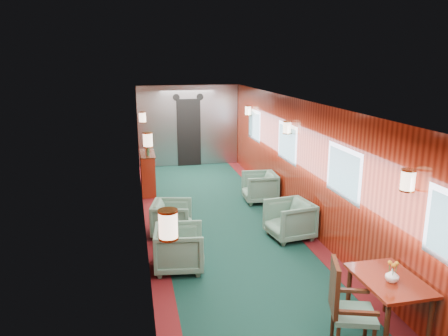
{
  "coord_description": "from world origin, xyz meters",
  "views": [
    {
      "loc": [
        -1.66,
        -6.95,
        3.15
      ],
      "look_at": [
        0.0,
        0.82,
        1.15
      ],
      "focal_mm": 35.0,
      "sensor_mm": 36.0,
      "label": 1
    }
  ],
  "objects_px": {
    "credenza": "(148,172)",
    "armchair_right_near": "(290,220)",
    "side_chair": "(345,304)",
    "dining_table": "(389,288)",
    "armchair_left_far": "(172,218)",
    "armchair_right_far": "(260,187)",
    "armchair_left_near": "(180,248)"
  },
  "relations": [
    {
      "from": "side_chair",
      "to": "armchair_right_near",
      "type": "distance_m",
      "value": 3.14
    },
    {
      "from": "credenza",
      "to": "armchair_right_far",
      "type": "xyz_separation_m",
      "value": [
        2.44,
        -1.24,
        -0.16
      ]
    },
    {
      "from": "armchair_left_near",
      "to": "side_chair",
      "type": "bearing_deg",
      "value": -139.35
    },
    {
      "from": "credenza",
      "to": "armchair_left_far",
      "type": "height_order",
      "value": "credenza"
    },
    {
      "from": "dining_table",
      "to": "armchair_right_far",
      "type": "height_order",
      "value": "dining_table"
    },
    {
      "from": "side_chair",
      "to": "armchair_right_far",
      "type": "xyz_separation_m",
      "value": [
        0.59,
        5.18,
        -0.24
      ]
    },
    {
      "from": "dining_table",
      "to": "armchair_left_far",
      "type": "distance_m",
      "value": 4.12
    },
    {
      "from": "armchair_left_far",
      "to": "armchair_right_near",
      "type": "relative_size",
      "value": 0.93
    },
    {
      "from": "credenza",
      "to": "armchair_right_far",
      "type": "height_order",
      "value": "credenza"
    },
    {
      "from": "dining_table",
      "to": "credenza",
      "type": "distance_m",
      "value": 6.73
    },
    {
      "from": "credenza",
      "to": "armchair_right_near",
      "type": "bearing_deg",
      "value": -54.64
    },
    {
      "from": "dining_table",
      "to": "armchair_left_far",
      "type": "xyz_separation_m",
      "value": [
        -2.16,
        3.49,
        -0.28
      ]
    },
    {
      "from": "dining_table",
      "to": "armchair_right_near",
      "type": "relative_size",
      "value": 1.27
    },
    {
      "from": "dining_table",
      "to": "armchair_right_far",
      "type": "bearing_deg",
      "value": 89.86
    },
    {
      "from": "side_chair",
      "to": "armchair_left_far",
      "type": "bearing_deg",
      "value": 130.34
    },
    {
      "from": "dining_table",
      "to": "armchair_right_far",
      "type": "distance_m",
      "value": 5.02
    },
    {
      "from": "dining_table",
      "to": "armchair_left_far",
      "type": "relative_size",
      "value": 1.36
    },
    {
      "from": "dining_table",
      "to": "armchair_left_far",
      "type": "height_order",
      "value": "dining_table"
    },
    {
      "from": "armchair_right_near",
      "to": "armchair_right_far",
      "type": "bearing_deg",
      "value": 169.26
    },
    {
      "from": "armchair_left_near",
      "to": "armchair_right_far",
      "type": "distance_m",
      "value": 3.59
    },
    {
      "from": "armchair_left_near",
      "to": "armchair_right_far",
      "type": "bearing_deg",
      "value": -29.83
    },
    {
      "from": "armchair_left_far",
      "to": "armchair_left_near",
      "type": "bearing_deg",
      "value": -167.91
    },
    {
      "from": "armchair_left_near",
      "to": "armchair_right_near",
      "type": "xyz_separation_m",
      "value": [
        2.07,
        0.79,
        0.0
      ]
    },
    {
      "from": "side_chair",
      "to": "armchair_right_near",
      "type": "xyz_separation_m",
      "value": [
        0.52,
        3.09,
        -0.23
      ]
    },
    {
      "from": "side_chair",
      "to": "credenza",
      "type": "bearing_deg",
      "value": 123.63
    },
    {
      "from": "armchair_left_near",
      "to": "dining_table",
      "type": "bearing_deg",
      "value": -127.74
    },
    {
      "from": "credenza",
      "to": "armchair_left_far",
      "type": "bearing_deg",
      "value": -83.52
    },
    {
      "from": "credenza",
      "to": "armchair_left_far",
      "type": "xyz_separation_m",
      "value": [
        0.31,
        -2.76,
        -0.17
      ]
    },
    {
      "from": "credenza",
      "to": "armchair_left_near",
      "type": "xyz_separation_m",
      "value": [
        0.3,
        -4.13,
        -0.15
      ]
    },
    {
      "from": "side_chair",
      "to": "armchair_right_far",
      "type": "bearing_deg",
      "value": 101.11
    },
    {
      "from": "credenza",
      "to": "armchair_right_far",
      "type": "bearing_deg",
      "value": -26.92
    },
    {
      "from": "dining_table",
      "to": "armchair_right_near",
      "type": "xyz_separation_m",
      "value": [
        -0.11,
        2.92,
        -0.26
      ]
    }
  ]
}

